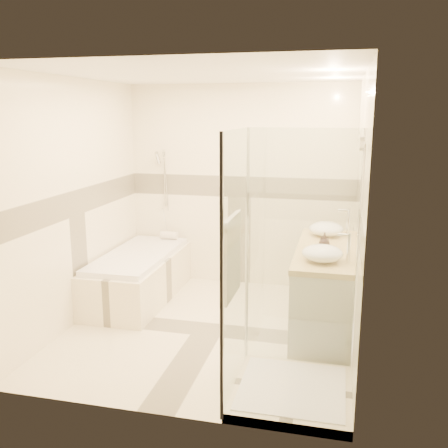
% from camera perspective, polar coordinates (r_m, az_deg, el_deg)
% --- Properties ---
extents(room, '(2.82, 3.02, 2.52)m').
position_cam_1_polar(room, '(4.80, -1.18, 1.85)').
color(room, beige).
rests_on(room, ground).
extents(bathtub, '(0.75, 1.70, 0.56)m').
position_cam_1_polar(bathtub, '(5.96, -9.72, -5.62)').
color(bathtub, '#F1E6C1').
rests_on(bathtub, ground).
extents(vanity, '(0.58, 1.62, 0.85)m').
position_cam_1_polar(vanity, '(5.15, 11.39, -7.25)').
color(vanity, white).
rests_on(vanity, ground).
extents(shower_enclosure, '(0.96, 0.93, 2.04)m').
position_cam_1_polar(shower_enclosure, '(3.96, 6.38, -12.05)').
color(shower_enclosure, '#F1E6C1').
rests_on(shower_enclosure, ground).
extents(vessel_sink_near, '(0.37, 0.37, 0.15)m').
position_cam_1_polar(vessel_sink_near, '(5.50, 11.62, -0.56)').
color(vessel_sink_near, white).
rests_on(vessel_sink_near, vanity).
extents(vessel_sink_far, '(0.37, 0.37, 0.15)m').
position_cam_1_polar(vessel_sink_far, '(4.55, 11.18, -3.30)').
color(vessel_sink_far, white).
rests_on(vessel_sink_far, vanity).
extents(faucet_near, '(0.13, 0.03, 0.31)m').
position_cam_1_polar(faucet_near, '(5.48, 13.91, 0.38)').
color(faucet_near, silver).
rests_on(faucet_near, vanity).
extents(faucet_far, '(0.11, 0.03, 0.27)m').
position_cam_1_polar(faucet_far, '(4.53, 13.95, -2.41)').
color(faucet_far, silver).
rests_on(faucet_far, vanity).
extents(amenity_bottle_a, '(0.08, 0.08, 0.15)m').
position_cam_1_polar(amenity_bottle_a, '(5.04, 11.42, -1.78)').
color(amenity_bottle_a, black).
rests_on(amenity_bottle_a, vanity).
extents(amenity_bottle_b, '(0.13, 0.13, 0.14)m').
position_cam_1_polar(amenity_bottle_b, '(4.97, 11.39, -2.00)').
color(amenity_bottle_b, black).
rests_on(amenity_bottle_b, vanity).
extents(folded_towels, '(0.18, 0.28, 0.09)m').
position_cam_1_polar(folded_towels, '(5.71, 11.68, -0.41)').
color(folded_towels, white).
rests_on(folded_towels, vanity).
extents(rolled_towel, '(0.22, 0.10, 0.10)m').
position_cam_1_polar(rolled_towel, '(6.46, -6.29, -1.30)').
color(rolled_towel, white).
rests_on(rolled_towel, bathtub).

